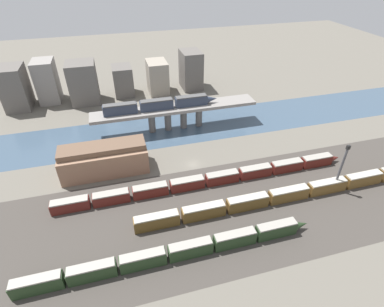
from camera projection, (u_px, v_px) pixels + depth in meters
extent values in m
plane|color=#666056|center=(193.00, 164.00, 104.22)|extent=(400.00, 400.00, 0.00)
cube|color=#423D38|center=(215.00, 213.00, 85.22)|extent=(280.00, 42.00, 0.01)
cube|color=#3D5166|center=(176.00, 128.00, 124.85)|extent=(320.00, 26.31, 0.01)
cube|color=gray|center=(175.00, 108.00, 119.66)|extent=(66.48, 8.53, 1.23)
cylinder|color=slate|center=(152.00, 122.00, 120.28)|extent=(2.71, 2.71, 8.48)
cylinder|color=slate|center=(168.00, 120.00, 121.72)|extent=(2.71, 2.71, 8.48)
cylinder|color=slate|center=(184.00, 118.00, 123.15)|extent=(2.71, 2.71, 8.48)
cylinder|color=slate|center=(199.00, 116.00, 124.59)|extent=(2.71, 2.71, 8.48)
cube|color=#2D384C|center=(120.00, 109.00, 113.59)|extent=(12.88, 3.17, 3.64)
cube|color=#4C4C4C|center=(119.00, 104.00, 112.44)|extent=(12.36, 2.92, 0.40)
cube|color=#2D384C|center=(157.00, 105.00, 116.65)|extent=(12.88, 3.17, 3.64)
cube|color=#4C4C4C|center=(156.00, 100.00, 115.50)|extent=(12.36, 2.92, 0.40)
cube|color=#2D384C|center=(191.00, 101.00, 119.71)|extent=(12.88, 3.17, 3.64)
cube|color=#4C4C4C|center=(191.00, 96.00, 118.55)|extent=(12.36, 2.92, 0.40)
cone|color=#2D384C|center=(212.00, 99.00, 121.71)|extent=(4.51, 2.85, 2.85)
cube|color=#23381E|center=(38.00, 285.00, 65.17)|extent=(10.91, 2.68, 3.71)
cube|color=#9E998E|center=(35.00, 279.00, 64.00)|extent=(10.47, 2.46, 0.40)
cube|color=#23381E|center=(92.00, 272.00, 67.69)|extent=(10.91, 2.68, 3.71)
cube|color=#9E998E|center=(91.00, 267.00, 66.52)|extent=(10.47, 2.46, 0.40)
cube|color=#23381E|center=(143.00, 261.00, 70.21)|extent=(10.91, 2.68, 3.71)
cube|color=#9E998E|center=(142.00, 255.00, 69.04)|extent=(10.47, 2.46, 0.40)
cube|color=#23381E|center=(190.00, 250.00, 72.73)|extent=(10.91, 2.68, 3.71)
cube|color=#9E998E|center=(190.00, 244.00, 71.56)|extent=(10.47, 2.46, 0.40)
cube|color=#23381E|center=(235.00, 239.00, 75.25)|extent=(10.91, 2.68, 3.71)
cube|color=#9E998E|center=(235.00, 234.00, 74.08)|extent=(10.47, 2.46, 0.40)
cube|color=#23381E|center=(276.00, 230.00, 77.77)|extent=(10.91, 2.68, 3.71)
cube|color=#9E998E|center=(277.00, 225.00, 76.60)|extent=(10.47, 2.46, 0.40)
cone|color=#23381E|center=(301.00, 225.00, 79.49)|extent=(3.82, 2.41, 2.41)
cube|color=brown|center=(157.00, 221.00, 80.20)|extent=(12.29, 2.81, 3.65)
cube|color=#B7B2A3|center=(156.00, 216.00, 79.05)|extent=(11.80, 2.58, 0.40)
cube|color=brown|center=(204.00, 212.00, 83.08)|extent=(12.29, 2.81, 3.65)
cube|color=#B7B2A3|center=(204.00, 207.00, 81.92)|extent=(11.80, 2.58, 0.40)
cube|color=brown|center=(247.00, 203.00, 85.96)|extent=(12.29, 2.81, 3.65)
cube|color=#B7B2A3|center=(248.00, 198.00, 84.80)|extent=(11.80, 2.58, 0.40)
cube|color=brown|center=(288.00, 195.00, 88.84)|extent=(12.29, 2.81, 3.65)
cube|color=#B7B2A3|center=(289.00, 190.00, 87.68)|extent=(11.80, 2.58, 0.40)
cube|color=brown|center=(327.00, 187.00, 91.72)|extent=(12.29, 2.81, 3.65)
cube|color=#B7B2A3|center=(328.00, 182.00, 90.56)|extent=(11.80, 2.58, 0.40)
cube|color=brown|center=(363.00, 179.00, 94.60)|extent=(12.29, 2.81, 3.65)
cube|color=#B7B2A3|center=(365.00, 174.00, 93.44)|extent=(11.80, 2.58, 0.40)
cube|color=#5B1E19|center=(70.00, 205.00, 85.45)|extent=(10.68, 2.98, 3.25)
cube|color=#9E998E|center=(69.00, 201.00, 84.40)|extent=(10.25, 2.75, 0.40)
cube|color=#5B1E19|center=(111.00, 198.00, 87.96)|extent=(10.68, 2.98, 3.25)
cube|color=#9E998E|center=(111.00, 193.00, 86.92)|extent=(10.25, 2.75, 0.40)
cube|color=#5B1E19|center=(150.00, 191.00, 90.48)|extent=(10.68, 2.98, 3.25)
cube|color=#9E998E|center=(150.00, 186.00, 89.44)|extent=(10.25, 2.75, 0.40)
cube|color=#5B1E19|center=(187.00, 184.00, 93.00)|extent=(10.68, 2.98, 3.25)
cube|color=#9E998E|center=(187.00, 180.00, 91.96)|extent=(10.25, 2.75, 0.40)
cube|color=#5B1E19|center=(222.00, 178.00, 95.51)|extent=(10.68, 2.98, 3.25)
cube|color=#9E998E|center=(222.00, 174.00, 94.47)|extent=(10.25, 2.75, 0.40)
cube|color=#5B1E19|center=(255.00, 172.00, 98.03)|extent=(10.68, 2.98, 3.25)
cube|color=#9E998E|center=(256.00, 168.00, 96.99)|extent=(10.25, 2.75, 0.40)
cube|color=#5B1E19|center=(286.00, 166.00, 100.55)|extent=(10.68, 2.98, 3.25)
cube|color=#9E998E|center=(287.00, 162.00, 99.51)|extent=(10.25, 2.75, 0.40)
cube|color=#5B1E19|center=(316.00, 161.00, 103.07)|extent=(10.68, 2.98, 3.25)
cube|color=#9E998E|center=(318.00, 157.00, 102.03)|extent=(10.25, 2.75, 0.40)
cone|color=#5B1E19|center=(334.00, 158.00, 104.73)|extent=(3.74, 2.69, 2.69)
cube|color=#937056|center=(105.00, 161.00, 98.89)|extent=(27.94, 10.73, 8.41)
cube|color=brown|center=(102.00, 148.00, 95.96)|extent=(27.38, 7.51, 1.85)
cylinder|color=#4C4C51|center=(340.00, 170.00, 89.12)|extent=(0.70, 0.70, 15.23)
cube|color=black|center=(348.00, 147.00, 84.43)|extent=(1.00, 0.70, 1.20)
cube|color=#605B56|center=(15.00, 88.00, 135.50)|extent=(10.56, 14.33, 19.37)
cube|color=gray|center=(47.00, 81.00, 141.49)|extent=(9.37, 12.78, 19.78)
cube|color=#605B56|center=(83.00, 83.00, 140.81)|extent=(12.89, 13.38, 19.22)
cube|color=#605B56|center=(123.00, 81.00, 149.45)|extent=(9.35, 12.41, 14.43)
cube|color=gray|center=(157.00, 77.00, 151.43)|extent=(9.60, 13.67, 15.92)
cube|color=#605B56|center=(191.00, 70.00, 155.52)|extent=(9.84, 13.99, 19.17)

